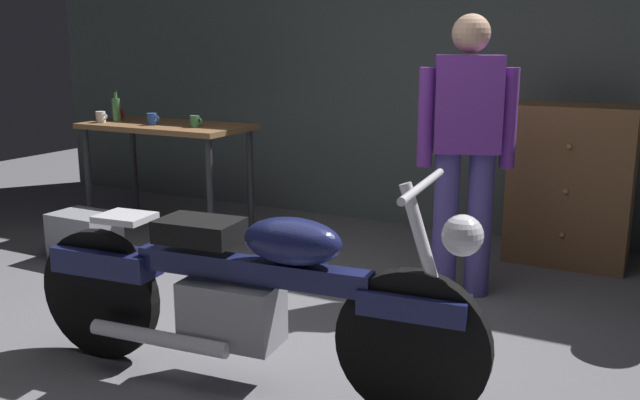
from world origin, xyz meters
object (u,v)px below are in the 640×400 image
(mug_blue_enamel, at_px, (152,119))
(storage_bin, at_px, (85,236))
(wooden_dresser, at_px, (571,185))
(bottle, at_px, (116,109))
(person_standing, at_px, (466,144))
(mug_green_speckled, at_px, (195,121))
(mug_white_ceramic, at_px, (101,117))
(mug_red_diner, at_px, (118,114))
(motorcycle, at_px, (244,291))

(mug_blue_enamel, bearing_deg, storage_bin, -99.88)
(wooden_dresser, height_order, bottle, bottle)
(wooden_dresser, distance_m, storage_bin, 3.42)
(person_standing, bearing_deg, mug_blue_enamel, -22.87)
(storage_bin, bearing_deg, wooden_dresser, 26.88)
(storage_bin, xyz_separation_m, mug_green_speckled, (0.49, 0.67, 0.77))
(mug_green_speckled, bearing_deg, mug_white_ceramic, -173.89)
(mug_blue_enamel, bearing_deg, person_standing, -1.68)
(mug_green_speckled, bearing_deg, mug_blue_enamel, -175.31)
(mug_white_ceramic, height_order, mug_green_speckled, same)
(wooden_dresser, xyz_separation_m, mug_blue_enamel, (-2.92, -0.89, 0.39))
(mug_red_diner, bearing_deg, mug_white_ceramic, -77.23)
(motorcycle, distance_m, mug_white_ceramic, 2.92)
(mug_blue_enamel, relative_size, mug_green_speckled, 1.03)
(mug_white_ceramic, relative_size, mug_green_speckled, 1.03)
(mug_white_ceramic, xyz_separation_m, mug_red_diner, (-0.06, 0.25, 0.00))
(mug_white_ceramic, height_order, mug_blue_enamel, mug_blue_enamel)
(person_standing, height_order, mug_white_ceramic, person_standing)
(motorcycle, xyz_separation_m, mug_red_diner, (-2.45, 1.85, 0.49))
(motorcycle, height_order, mug_blue_enamel, motorcycle)
(mug_blue_enamel, distance_m, mug_red_diner, 0.55)
(motorcycle, bearing_deg, person_standing, 66.71)
(motorcycle, xyz_separation_m, mug_green_speckled, (-1.55, 1.69, 0.49))
(motorcycle, distance_m, person_standing, 1.74)
(motorcycle, height_order, mug_green_speckled, motorcycle)
(wooden_dresser, xyz_separation_m, storage_bin, (-3.03, -1.54, -0.38))
(person_standing, relative_size, bottle, 6.93)
(mug_blue_enamel, height_order, mug_green_speckled, mug_blue_enamel)
(motorcycle, bearing_deg, mug_red_diner, 137.53)
(person_standing, bearing_deg, mug_red_diner, -26.18)
(person_standing, distance_m, mug_white_ceramic, 2.90)
(motorcycle, height_order, mug_red_diner, motorcycle)
(mug_white_ceramic, height_order, bottle, bottle)
(wooden_dresser, distance_m, mug_white_ceramic, 3.53)
(motorcycle, bearing_deg, wooden_dresser, 63.41)
(wooden_dresser, height_order, storage_bin, wooden_dresser)
(bottle, bearing_deg, motorcycle, -36.40)
(motorcycle, distance_m, wooden_dresser, 2.74)
(storage_bin, distance_m, bottle, 1.14)
(wooden_dresser, xyz_separation_m, bottle, (-3.34, -0.82, 0.45))
(motorcycle, distance_m, bottle, 2.98)
(motorcycle, distance_m, mug_red_diner, 3.10)
(mug_blue_enamel, bearing_deg, mug_green_speckled, 4.69)
(motorcycle, relative_size, person_standing, 1.31)
(person_standing, height_order, mug_blue_enamel, person_standing)
(person_standing, distance_m, mug_red_diner, 2.97)
(storage_bin, height_order, mug_blue_enamel, mug_blue_enamel)
(mug_white_ceramic, bearing_deg, mug_green_speckled, 6.11)
(mug_blue_enamel, xyz_separation_m, mug_green_speckled, (0.38, 0.03, -0.00))
(mug_green_speckled, height_order, bottle, bottle)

